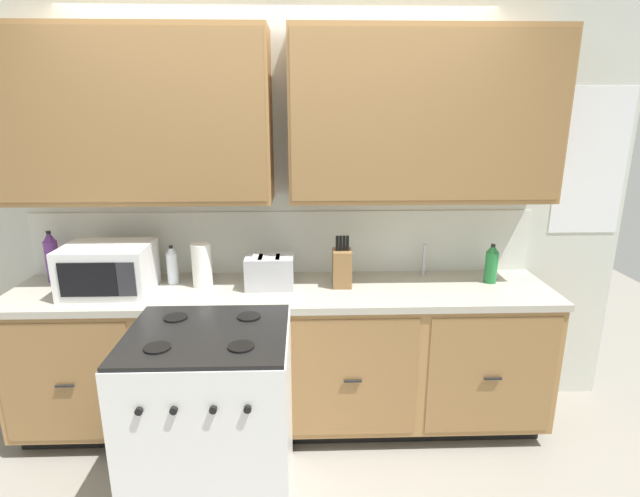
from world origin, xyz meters
TOP-DOWN VIEW (x-y plane):
  - ground_plane at (0.00, 0.00)m, footprint 8.00×8.00m
  - wall_unit at (0.00, 0.50)m, footprint 4.35×0.40m
  - counter_run at (0.00, 0.30)m, footprint 3.18×0.64m
  - stove_range at (-0.33, -0.33)m, footprint 0.76×0.68m
  - microwave at (-0.99, 0.27)m, footprint 0.48×0.37m
  - toaster at (-0.07, 0.32)m, footprint 0.28×0.18m
  - knife_block at (0.35, 0.33)m, footprint 0.11×0.14m
  - sink_faucet at (0.89, 0.51)m, footprint 0.02×0.02m
  - paper_towel_roll at (-0.47, 0.36)m, footprint 0.12×0.12m
  - bottle_green at (1.26, 0.37)m, footprint 0.08×0.08m
  - bottle_violet at (-1.39, 0.47)m, footprint 0.08×0.08m
  - bottle_clear at (-0.66, 0.41)m, footprint 0.07×0.07m

SIDE VIEW (x-z plane):
  - ground_plane at x=0.00m, z-range 0.00..0.00m
  - stove_range at x=-0.33m, z-range 0.00..0.95m
  - counter_run at x=0.00m, z-range 0.01..0.93m
  - toaster at x=-0.07m, z-range 0.92..1.11m
  - sink_faucet at x=0.89m, z-range 0.92..1.12m
  - knife_block at x=0.35m, z-range 0.88..1.19m
  - bottle_clear at x=-0.66m, z-range 0.92..1.15m
  - bottle_green at x=1.26m, z-range 0.92..1.16m
  - paper_towel_roll at x=-0.47m, z-range 0.92..1.18m
  - microwave at x=-0.99m, z-range 0.92..1.20m
  - bottle_violet at x=-1.39m, z-range 0.91..1.23m
  - wall_unit at x=0.00m, z-range 0.38..2.97m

